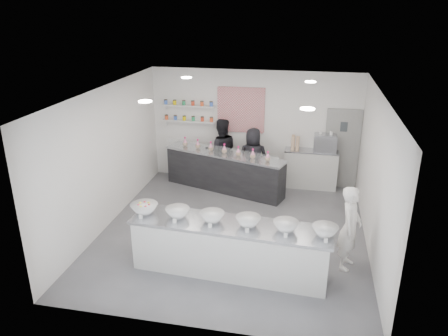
# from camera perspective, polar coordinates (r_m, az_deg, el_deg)

# --- Properties ---
(floor) EXTENTS (6.00, 6.00, 0.00)m
(floor) POSITION_cam_1_polar(r_m,az_deg,el_deg) (9.44, 1.17, -8.32)
(floor) COLOR #515156
(floor) RESTS_ON ground
(ceiling) EXTENTS (6.00, 6.00, 0.00)m
(ceiling) POSITION_cam_1_polar(r_m,az_deg,el_deg) (8.40, 1.32, 9.84)
(ceiling) COLOR white
(ceiling) RESTS_ON floor
(back_wall) EXTENTS (5.50, 0.00, 5.50)m
(back_wall) POSITION_cam_1_polar(r_m,az_deg,el_deg) (11.63, 3.92, 5.35)
(back_wall) COLOR white
(back_wall) RESTS_ON floor
(left_wall) EXTENTS (0.00, 6.00, 6.00)m
(left_wall) POSITION_cam_1_polar(r_m,az_deg,el_deg) (9.65, -15.04, 1.37)
(left_wall) COLOR white
(left_wall) RESTS_ON floor
(right_wall) EXTENTS (0.00, 6.00, 6.00)m
(right_wall) POSITION_cam_1_polar(r_m,az_deg,el_deg) (8.78, 19.18, -1.06)
(right_wall) COLOR white
(right_wall) RESTS_ON floor
(back_door) EXTENTS (0.88, 0.04, 2.10)m
(back_door) POSITION_cam_1_polar(r_m,az_deg,el_deg) (11.67, 15.11, 2.40)
(back_door) COLOR gray
(back_door) RESTS_ON floor
(pattern_panel) EXTENTS (1.25, 0.03, 1.20)m
(pattern_panel) POSITION_cam_1_polar(r_m,az_deg,el_deg) (11.54, 2.22, 7.57)
(pattern_panel) COLOR #B01E2D
(pattern_panel) RESTS_ON back_wall
(jar_shelf_lower) EXTENTS (1.45, 0.22, 0.04)m
(jar_shelf_lower) POSITION_cam_1_polar(r_m,az_deg,el_deg) (11.86, -4.59, 6.14)
(jar_shelf_lower) COLOR silver
(jar_shelf_lower) RESTS_ON back_wall
(jar_shelf_upper) EXTENTS (1.45, 0.22, 0.04)m
(jar_shelf_upper) POSITION_cam_1_polar(r_m,az_deg,el_deg) (11.76, -4.65, 8.12)
(jar_shelf_upper) COLOR silver
(jar_shelf_upper) RESTS_ON back_wall
(preserve_jars) EXTENTS (1.45, 0.10, 0.56)m
(preserve_jars) POSITION_cam_1_polar(r_m,az_deg,el_deg) (11.77, -4.66, 7.43)
(preserve_jars) COLOR #F15929
(preserve_jars) RESTS_ON jar_shelf_lower
(downlight_0) EXTENTS (0.24, 0.24, 0.02)m
(downlight_0) POSITION_cam_1_polar(r_m,az_deg,el_deg) (7.84, -10.27, 8.56)
(downlight_0) COLOR white
(downlight_0) RESTS_ON ceiling
(downlight_1) EXTENTS (0.24, 0.24, 0.02)m
(downlight_1) POSITION_cam_1_polar(r_m,az_deg,el_deg) (7.29, 10.85, 7.61)
(downlight_1) COLOR white
(downlight_1) RESTS_ON ceiling
(downlight_2) EXTENTS (0.24, 0.24, 0.02)m
(downlight_2) POSITION_cam_1_polar(r_m,az_deg,el_deg) (10.25, -4.92, 11.69)
(downlight_2) COLOR white
(downlight_2) RESTS_ON ceiling
(downlight_3) EXTENTS (0.24, 0.24, 0.02)m
(downlight_3) POSITION_cam_1_polar(r_m,az_deg,el_deg) (9.85, 11.23, 10.99)
(downlight_3) COLOR white
(downlight_3) RESTS_ON ceiling
(prep_counter) EXTENTS (3.61, 1.02, 0.97)m
(prep_counter) POSITION_cam_1_polar(r_m,az_deg,el_deg) (7.94, 0.77, -10.39)
(prep_counter) COLOR silver
(prep_counter) RESTS_ON floor
(back_bar) EXTENTS (3.27, 1.57, 1.01)m
(back_bar) POSITION_cam_1_polar(r_m,az_deg,el_deg) (11.26, 0.04, -0.49)
(back_bar) COLOR black
(back_bar) RESTS_ON floor
(sneeze_guard) EXTENTS (3.05, 1.00, 0.27)m
(sneeze_guard) POSITION_cam_1_polar(r_m,az_deg,el_deg) (10.81, -0.70, 2.19)
(sneeze_guard) COLOR white
(sneeze_guard) RESTS_ON back_bar
(espresso_ledge) EXTENTS (1.38, 0.44, 1.02)m
(espresso_ledge) POSITION_cam_1_polar(r_m,az_deg,el_deg) (11.64, 11.23, -0.13)
(espresso_ledge) COLOR silver
(espresso_ledge) RESTS_ON floor
(espresso_machine) EXTENTS (0.57, 0.39, 0.43)m
(espresso_machine) POSITION_cam_1_polar(r_m,az_deg,el_deg) (11.41, 13.07, 3.17)
(espresso_machine) COLOR #93969E
(espresso_machine) RESTS_ON espresso_ledge
(cup_stacks) EXTENTS (0.24, 0.24, 0.37)m
(cup_stacks) POSITION_cam_1_polar(r_m,az_deg,el_deg) (11.41, 9.31, 3.29)
(cup_stacks) COLOR tan
(cup_stacks) RESTS_ON espresso_ledge
(prep_bowls) EXTENTS (3.71, 0.76, 0.18)m
(prep_bowls) POSITION_cam_1_polar(r_m,az_deg,el_deg) (7.66, 0.79, -6.71)
(prep_bowls) COLOR white
(prep_bowls) RESTS_ON prep_counter
(label_cards) EXTENTS (3.31, 0.04, 0.07)m
(label_cards) POSITION_cam_1_polar(r_m,az_deg,el_deg) (7.21, 0.23, -9.05)
(label_cards) COLOR white
(label_cards) RESTS_ON prep_counter
(cookie_bags) EXTENTS (2.45, 0.91, 0.25)m
(cookie_bags) POSITION_cam_1_polar(r_m,az_deg,el_deg) (11.04, 0.04, 2.55)
(cookie_bags) COLOR pink
(cookie_bags) RESTS_ON back_bar
(woman_prep) EXTENTS (0.52, 0.66, 1.60)m
(woman_prep) POSITION_cam_1_polar(r_m,az_deg,el_deg) (8.25, 16.11, -7.53)
(woman_prep) COLOR white
(woman_prep) RESTS_ON floor
(staff_left) EXTENTS (1.02, 0.89, 1.79)m
(staff_left) POSITION_cam_1_polar(r_m,az_deg,el_deg) (11.56, -0.40, 2.16)
(staff_left) COLOR black
(staff_left) RESTS_ON floor
(staff_right) EXTENTS (0.85, 0.60, 1.62)m
(staff_right) POSITION_cam_1_polar(r_m,az_deg,el_deg) (11.33, 3.80, 1.25)
(staff_right) COLOR black
(staff_right) RESTS_ON floor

